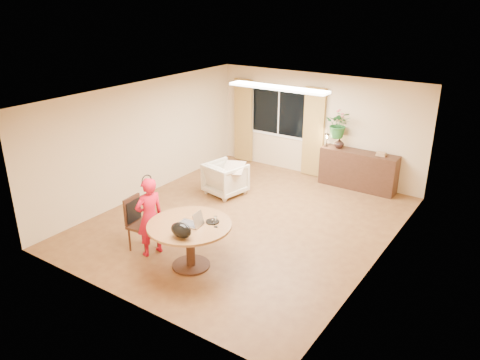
# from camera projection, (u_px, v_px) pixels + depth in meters

# --- Properties ---
(floor) EXTENTS (6.50, 6.50, 0.00)m
(floor) POSITION_uv_depth(u_px,v_px,m) (245.00, 221.00, 9.63)
(floor) COLOR brown
(floor) RESTS_ON ground
(ceiling) EXTENTS (6.50, 6.50, 0.00)m
(ceiling) POSITION_uv_depth(u_px,v_px,m) (246.00, 96.00, 8.66)
(ceiling) COLOR white
(ceiling) RESTS_ON wall_back
(wall_back) EXTENTS (5.50, 0.00, 5.50)m
(wall_back) POSITION_uv_depth(u_px,v_px,m) (317.00, 126.00, 11.65)
(wall_back) COLOR #CCB284
(wall_back) RESTS_ON floor
(wall_left) EXTENTS (0.00, 6.50, 6.50)m
(wall_left) POSITION_uv_depth(u_px,v_px,m) (144.00, 139.00, 10.58)
(wall_left) COLOR #CCB284
(wall_left) RESTS_ON floor
(wall_right) EXTENTS (0.00, 6.50, 6.50)m
(wall_right) POSITION_uv_depth(u_px,v_px,m) (384.00, 193.00, 7.71)
(wall_right) COLOR #CCB284
(wall_right) RESTS_ON floor
(window) EXTENTS (1.70, 0.03, 1.30)m
(window) POSITION_uv_depth(u_px,v_px,m) (279.00, 112.00, 12.13)
(window) COLOR white
(window) RESTS_ON wall_back
(curtain_left) EXTENTS (0.55, 0.08, 2.25)m
(curtain_left) POSITION_uv_depth(u_px,v_px,m) (244.00, 121.00, 12.75)
(curtain_left) COLOR olive
(curtain_left) RESTS_ON wall_back
(curtain_right) EXTENTS (0.55, 0.08, 2.25)m
(curtain_right) POSITION_uv_depth(u_px,v_px,m) (313.00, 132.00, 11.66)
(curtain_right) COLOR olive
(curtain_right) RESTS_ON wall_back
(ceiling_panel) EXTENTS (2.20, 0.35, 0.05)m
(ceiling_panel) POSITION_uv_depth(u_px,v_px,m) (278.00, 88.00, 9.60)
(ceiling_panel) COLOR white
(ceiling_panel) RESTS_ON ceiling
(dining_table) EXTENTS (1.42, 1.42, 0.81)m
(dining_table) POSITION_uv_depth(u_px,v_px,m) (190.00, 233.00, 7.82)
(dining_table) COLOR brown
(dining_table) RESTS_ON floor
(dining_chair) EXTENTS (0.52, 0.48, 1.00)m
(dining_chair) POSITION_uv_depth(u_px,v_px,m) (142.00, 224.00, 8.42)
(dining_chair) COLOR #321C10
(dining_chair) RESTS_ON floor
(child) EXTENTS (0.61, 0.48, 1.46)m
(child) POSITION_uv_depth(u_px,v_px,m) (150.00, 217.00, 8.18)
(child) COLOR red
(child) RESTS_ON floor
(laptop) EXTENTS (0.42, 0.31, 0.26)m
(laptop) POSITION_uv_depth(u_px,v_px,m) (189.00, 217.00, 7.71)
(laptop) COLOR #B7B7BC
(laptop) RESTS_ON dining_table
(tumbler) EXTENTS (0.09, 0.09, 0.10)m
(tumbler) POSITION_uv_depth(u_px,v_px,m) (199.00, 216.00, 7.92)
(tumbler) COLOR white
(tumbler) RESTS_ON dining_table
(wine_glass) EXTENTS (0.08, 0.08, 0.20)m
(wine_glass) POSITION_uv_depth(u_px,v_px,m) (216.00, 222.00, 7.62)
(wine_glass) COLOR white
(wine_glass) RESTS_ON dining_table
(pot_lid) EXTENTS (0.26, 0.26, 0.04)m
(pot_lid) POSITION_uv_depth(u_px,v_px,m) (212.00, 221.00, 7.81)
(pot_lid) COLOR white
(pot_lid) RESTS_ON dining_table
(handbag) EXTENTS (0.38, 0.22, 0.25)m
(handbag) POSITION_uv_depth(u_px,v_px,m) (181.00, 230.00, 7.29)
(handbag) COLOR black
(handbag) RESTS_ON dining_table
(armchair) EXTENTS (0.95, 0.97, 0.76)m
(armchair) POSITION_uv_depth(u_px,v_px,m) (226.00, 178.00, 10.84)
(armchair) COLOR beige
(armchair) RESTS_ON floor
(throw) EXTENTS (0.62, 0.68, 0.03)m
(throw) POSITION_uv_depth(u_px,v_px,m) (234.00, 165.00, 10.56)
(throw) COLOR beige
(throw) RESTS_ON armchair
(sideboard) EXTENTS (1.83, 0.45, 0.91)m
(sideboard) POSITION_uv_depth(u_px,v_px,m) (358.00, 170.00, 11.13)
(sideboard) COLOR #321C10
(sideboard) RESTS_ON floor
(vase) EXTENTS (0.30, 0.30, 0.25)m
(vase) POSITION_uv_depth(u_px,v_px,m) (339.00, 143.00, 11.19)
(vase) COLOR black
(vase) RESTS_ON sideboard
(bouquet) EXTENTS (0.72, 0.67, 0.66)m
(bouquet) POSITION_uv_depth(u_px,v_px,m) (339.00, 124.00, 11.05)
(bouquet) COLOR #2C6F29
(bouquet) RESTS_ON vase
(book_stack) EXTENTS (0.25, 0.21, 0.09)m
(book_stack) POSITION_uv_depth(u_px,v_px,m) (381.00, 154.00, 10.68)
(book_stack) COLOR #856344
(book_stack) RESTS_ON sideboard
(desk_lamp) EXTENTS (0.17, 0.17, 0.33)m
(desk_lamp) POSITION_uv_depth(u_px,v_px,m) (327.00, 140.00, 11.30)
(desk_lamp) COLOR black
(desk_lamp) RESTS_ON sideboard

